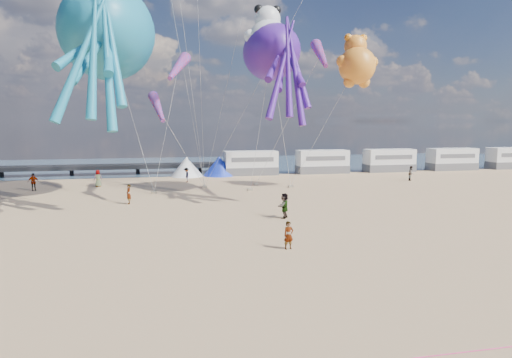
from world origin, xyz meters
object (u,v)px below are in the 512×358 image
Objects in this scene: motorhome_2 at (389,160)px; beachgoer_4 at (285,206)px; windsock_right at (158,108)px; tent_white at (187,167)px; beachgoer_3 at (33,182)px; motorhome_0 at (251,163)px; sandbag_e at (204,187)px; kite_octopus_purple at (271,52)px; beachgoer_2 at (186,175)px; windsock_mid at (321,55)px; kite_panda at (269,42)px; motorhome_4 at (511,158)px; sandbag_c at (291,187)px; beachgoer_5 at (129,194)px; kite_teddy_orange at (357,66)px; beachgoer_0 at (98,178)px; standing_person at (289,235)px; sandbag_b at (250,190)px; kite_octopus_teal at (107,33)px; sandbag_d at (256,184)px; motorhome_3 at (452,159)px; windsock_left at (178,67)px; beachgoer_1 at (411,173)px; tent_blue at (219,166)px; motorhome_1 at (322,162)px.

beachgoer_4 is at bearing -130.11° from motorhome_2.
tent_white is at bearing 68.45° from windsock_right.
beachgoer_4 reaches higher than beachgoer_3.
sandbag_e is at bearing -123.92° from motorhome_0.
beachgoer_2 is at bearing 134.46° from kite_octopus_purple.
kite_panda is at bearing 149.27° from windsock_mid.
tent_white is at bearing 180.00° from motorhome_2.
motorhome_4 is 13.20× the size of sandbag_c.
kite_teddy_orange is (21.41, 3.77, 11.21)m from beachgoer_5.
kite_panda reaches higher than beachgoer_4.
kite_teddy_orange is (7.63, -14.16, 10.52)m from motorhome_0.
standing_person is at bearing 94.72° from beachgoer_0.
kite_octopus_purple is at bearing 158.80° from kite_teddy_orange.
kite_octopus_purple is (3.68, 18.91, 12.23)m from standing_person.
beachgoer_3 reaches higher than sandbag_b.
motorhome_4 is 4.42× the size of standing_person.
kite_teddy_orange reaches higher than sandbag_e.
beachgoer_3 is at bearing -97.34° from beachgoer_4.
motorhome_0 is 38.00m from motorhome_4.
windsock_right reaches higher than beachgoer_5.
kite_octopus_teal is 2.21× the size of kite_panda.
motorhome_0 is 1.00× the size of motorhome_4.
sandbag_d is 0.11× the size of windsock_right.
kite_teddy_orange is at bearing 63.94° from beachgoer_2.
beachgoer_4 is 12.87m from sandbag_b.
windsock_mid is (3.40, -3.74, -0.63)m from kite_octopus_purple.
sandbag_d is at bearing -97.68° from motorhome_0.
motorhome_3 is 13.20× the size of sandbag_e.
tent_white is at bearing -135.90° from beachgoer_4.
standing_person is at bearing -78.92° from windsock_right.
motorhome_0 is 1.00× the size of motorhome_3.
windsock_left is at bearing 125.16° from beachgoer_5.
tent_blue is at bearing 111.39° from beachgoer_1.
sandbag_d is at bearing 69.38° from sandbag_b.
windsock_mid is (16.19, -0.33, 11.55)m from beachgoer_5.
motorhome_3 is 0.45× the size of kite_octopus_teal.
kite_octopus_purple is at bearing -93.88° from motorhome_0.
kite_octopus_teal is at bearing -118.55° from tent_white.
motorhome_4 is at bearing 155.08° from beachgoer_4.
windsock_right is at bearing -140.92° from motorhome_1.
sandbag_d is at bearing 64.43° from beachgoer_2.
standing_person is at bearing -141.92° from motorhome_4.
beachgoer_1 is at bearing -103.27° from motorhome_2.
beachgoer_4 reaches higher than standing_person.
sandbag_e is 11.14m from windsock_right.
kite_octopus_purple reaches higher than sandbag_d.
motorhome_0 is 0.99× the size of kite_panda.
beachgoer_2 is at bearing -132.04° from beachgoer_4.
motorhome_2 is at bearing 180.00° from motorhome_3.
kite_octopus_purple is at bearing -64.22° from tent_white.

